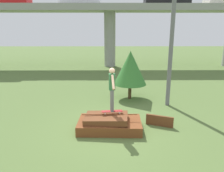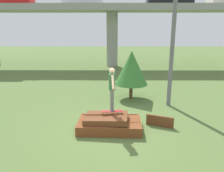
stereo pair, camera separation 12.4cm
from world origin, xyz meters
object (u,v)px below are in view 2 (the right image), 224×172
tree_behind_left (131,68)px  skateboard (112,111)px  utility_pole (174,16)px  skater (112,87)px

tree_behind_left → skateboard: bearing=-105.1°
utility_pole → tree_behind_left: bearing=149.1°
skateboard → tree_behind_left: 4.00m
skateboard → skater: size_ratio=0.49×
skateboard → skater: 0.97m
skateboard → tree_behind_left: size_ratio=0.31×
skateboard → skater: skater is taller
skater → utility_pole: utility_pole is taller
utility_pole → tree_behind_left: utility_pole is taller
skater → tree_behind_left: tree_behind_left is taller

